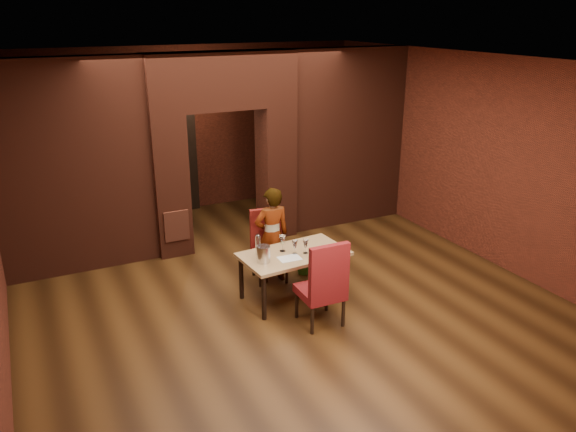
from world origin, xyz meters
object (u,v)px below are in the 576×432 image
object	(u,v)px
chair_far	(270,247)
wine_glass_c	(306,247)
dining_table	(294,275)
wine_bucket	(263,254)
person_seated	(272,235)
water_bottle	(258,245)
wine_glass_a	(283,243)
wine_glass_b	(295,247)
potted_plant	(304,261)
chair_near	(320,281)

from	to	relation	value
chair_far	wine_glass_c	world-z (taller)	chair_far
dining_table	wine_bucket	distance (m)	0.67
person_seated	water_bottle	world-z (taller)	person_seated
wine_glass_a	wine_glass_b	xyz separation A→B (m)	(0.11, -0.16, -0.02)
person_seated	wine_glass_b	distance (m)	0.65
wine_glass_b	potted_plant	distance (m)	1.00
wine_glass_a	wine_glass_b	bearing A→B (deg)	-55.73
person_seated	wine_glass_c	bearing A→B (deg)	108.02
dining_table	chair_near	world-z (taller)	chair_near
dining_table	person_seated	size ratio (longest dim) A/B	1.00
dining_table	potted_plant	size ratio (longest dim) A/B	3.65
wine_glass_c	wine_bucket	size ratio (longest dim) A/B	0.88
chair_near	wine_glass_c	bearing A→B (deg)	-100.52
wine_glass_c	water_bottle	size ratio (longest dim) A/B	0.65
wine_glass_a	potted_plant	size ratio (longest dim) A/B	0.59
water_bottle	potted_plant	distance (m)	1.23
wine_glass_a	wine_bucket	xyz separation A→B (m)	(-0.38, -0.20, -0.00)
person_seated	water_bottle	distance (m)	0.63
chair_near	wine_bucket	size ratio (longest dim) A/B	5.17
chair_far	chair_near	world-z (taller)	chair_near
chair_far	wine_glass_c	size ratio (longest dim) A/B	5.34
chair_near	water_bottle	world-z (taller)	chair_near
wine_bucket	chair_far	bearing A→B (deg)	60.18
chair_far	water_bottle	xyz separation A→B (m)	(-0.40, -0.51, 0.30)
person_seated	chair_far	bearing A→B (deg)	-68.19
dining_table	chair_far	world-z (taller)	chair_far
chair_far	potted_plant	bearing A→B (deg)	4.65
chair_near	potted_plant	size ratio (longest dim) A/B	2.94
chair_far	person_seated	distance (m)	0.20
chair_far	chair_near	size ratio (longest dim) A/B	0.91
chair_far	wine_bucket	bearing A→B (deg)	-110.96
person_seated	wine_glass_c	xyz separation A→B (m)	(0.19, -0.69, 0.05)
wine_glass_b	chair_near	bearing A→B (deg)	-89.89
wine_glass_a	dining_table	bearing A→B (deg)	-44.74
chair_far	wine_glass_b	bearing A→B (deg)	-76.10
chair_far	wine_glass_c	xyz separation A→B (m)	(0.20, -0.74, 0.25)
dining_table	water_bottle	distance (m)	0.69
chair_near	wine_glass_a	world-z (taller)	chair_near
person_seated	wine_glass_b	size ratio (longest dim) A/B	7.28
chair_near	wine_glass_b	size ratio (longest dim) A/B	5.84
wine_glass_c	potted_plant	size ratio (longest dim) A/B	0.50
person_seated	wine_glass_b	xyz separation A→B (m)	(0.04, -0.65, 0.05)
chair_near	person_seated	distance (m)	1.36
water_bottle	potted_plant	size ratio (longest dim) A/B	0.77
wine_glass_a	wine_bucket	distance (m)	0.43
water_bottle	person_seated	bearing A→B (deg)	47.89
chair_far	wine_glass_a	world-z (taller)	chair_far
potted_plant	wine_glass_c	bearing A→B (deg)	-116.14
person_seated	potted_plant	bearing A→B (deg)	-176.36
chair_far	person_seated	world-z (taller)	person_seated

